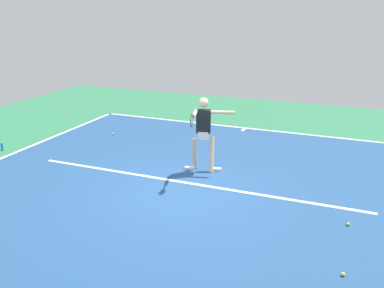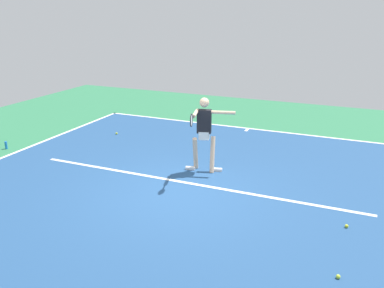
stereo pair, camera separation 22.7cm
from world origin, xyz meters
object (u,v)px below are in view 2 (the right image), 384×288
object	(u,v)px
tennis_player	(204,129)
tennis_ball_by_sideline	(117,133)
water_bottle	(6,145)
tennis_ball_by_baseline	(338,277)
tennis_ball_centre_court	(347,226)

from	to	relation	value
tennis_player	tennis_ball_by_sideline	size ratio (longest dim) A/B	28.06
water_bottle	tennis_ball_by_baseline	bearing A→B (deg)	164.81
tennis_ball_centre_court	tennis_ball_by_sideline	bearing A→B (deg)	-24.95
tennis_ball_centre_court	water_bottle	xyz separation A→B (m)	(9.27, -0.87, 0.08)
water_bottle	tennis_ball_centre_court	bearing A→B (deg)	174.64
tennis_ball_by_baseline	tennis_ball_centre_court	bearing A→B (deg)	-90.15
tennis_player	tennis_ball_by_baseline	xyz separation A→B (m)	(-3.45, 3.21, -1.04)
tennis_ball_centre_court	tennis_ball_by_baseline	bearing A→B (deg)	89.85
tennis_player	water_bottle	bearing A→B (deg)	-8.08
tennis_ball_centre_court	tennis_player	bearing A→B (deg)	-24.27
tennis_ball_by_baseline	tennis_ball_by_sideline	distance (m)	8.73
tennis_ball_by_baseline	tennis_ball_centre_court	distance (m)	1.65
tennis_ball_by_sideline	water_bottle	bearing A→B (deg)	49.56
tennis_ball_by_sideline	tennis_ball_centre_court	bearing A→B (deg)	155.05
tennis_ball_by_sideline	tennis_ball_by_baseline	bearing A→B (deg)	145.19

